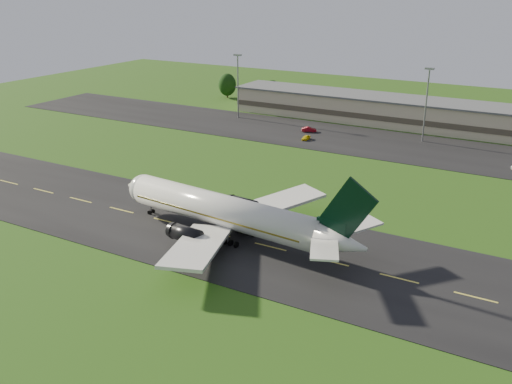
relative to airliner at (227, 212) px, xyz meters
The scene contains 9 objects.
ground 9.75m from the airliner, ahead, with size 360.00×360.00×0.00m, color #264310.
taxiway 9.73m from the airliner, ahead, with size 220.00×30.00×0.10m, color black.
apron 72.73m from the airliner, 83.22° to the left, with size 260.00×30.00×0.10m, color black.
airliner is the anchor object (origin of this frame).
terminal 97.42m from the airliner, 81.16° to the left, with size 145.00×16.00×8.40m.
light_mast_west 92.92m from the airliner, 120.11° to the left, with size 2.40×1.20×20.35m.
light_mast_centre 81.62m from the airliner, 80.38° to the left, with size 2.40×1.20×20.35m.
service_vehicle_a 67.41m from the airliner, 103.13° to the left, with size 1.48×3.68×1.25m, color yellow.
service_vehicle_b 76.30m from the airliner, 103.85° to the left, with size 1.52×4.36×1.44m, color maroon.
Camera 1 is at (40.73, -76.49, 42.17)m, focal length 40.00 mm.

